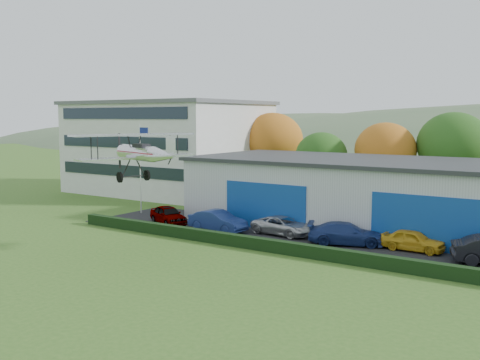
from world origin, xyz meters
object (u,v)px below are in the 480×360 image
Objects in this scene: biplane at (142,152)px; car_2 at (283,226)px; office_block at (169,147)px; car_4 at (413,240)px; car_1 at (218,221)px; car_3 at (346,234)px; flagpole at (141,160)px; hangar at (448,199)px; car_0 at (168,215)px.

car_2 is at bearing 88.53° from biplane.
office_block is 4.33× the size of car_2.
office_block reaches higher than car_2.
car_1 is at bearing 99.08° from car_4.
biplane reaches higher than car_1.
car_2 is 0.92× the size of car_3.
biplane is (-13.18, -10.83, 5.80)m from car_4.
car_1 is 4.98m from car_2.
car_3 reaches higher than car_2.
car_2 is at bearing -3.78° from flagpole.
car_2 is at bearing 93.20° from car_4.
office_block reaches higher than car_4.
car_3 is at bearing -3.96° from flagpole.
office_block is 31.25m from biplane.
hangar is 22.52m from biplane.
car_2 is 12.60m from biplane.
car_0 is 0.91× the size of car_1.
car_1 is 10.61m from biplane.
flagpole is 1.56× the size of car_3.
car_3 is 14.66m from biplane.
car_3 is 1.29× the size of car_4.
flagpole is at bearing 91.86° from car_2.
flagpole reaches higher than car_0.
office_block is (-33.00, 7.02, 2.56)m from hangar.
hangar reaches higher than car_0.
biplane is (-8.92, -10.12, 5.74)m from car_3.
office_block reaches higher than flagpole.
biplane is at bearing -121.93° from car_0.
car_0 is at bearing -156.65° from hangar.
office_block is 20.95m from car_0.
car_2 is at bearing 63.58° from car_3.
office_block is 4.37× the size of car_1.
car_0 is at bearing 104.38° from car_2.
car_4 is (4.26, 0.72, -0.07)m from car_3.
car_2 is 0.60× the size of biplane.
car_4 is (9.40, 0.32, 0.02)m from car_2.
biplane reaches higher than car_3.
hangar reaches higher than car_2.
car_4 is (24.41, -0.67, -4.05)m from flagpole.
hangar is 9.50× the size of car_0.
hangar is at bearing -2.84° from car_4.
biplane is (-13.65, -17.49, 3.88)m from hangar.
car_1 is 0.99× the size of car_2.
car_1 reaches higher than car_2.
car_0 is 9.85m from car_2.
car_0 is at bearing 92.39° from car_1.
biplane reaches higher than car_0.
car_1 is 0.60× the size of biplane.
car_2 is 5.16m from car_3.
hangar is 6.94m from car_4.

